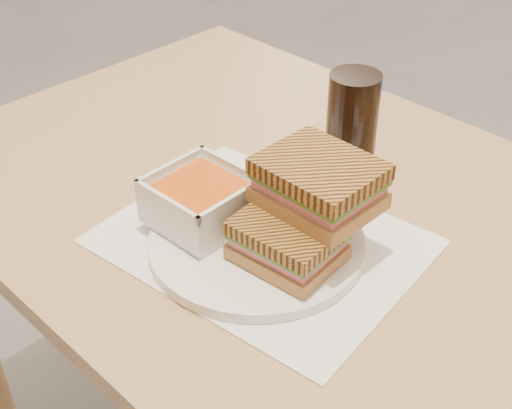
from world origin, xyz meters
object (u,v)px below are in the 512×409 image
Objects in this scene: main_table at (333,295)px; cola_glass at (352,125)px; soup_bowl at (201,202)px; panini_lower at (288,240)px; plate at (257,243)px.

cola_glass reaches higher than main_table.
panini_lower is at bearing 4.07° from soup_bowl.
cola_glass reaches higher than soup_bowl.
main_table is at bearing 40.29° from soup_bowl.
plate is at bearing -87.25° from cola_glass.
cola_glass is at bearing 92.75° from plate.
soup_bowl reaches higher than panini_lower.
main_table is 4.82× the size of plate.
main_table is 10.64× the size of soup_bowl.
plate is 2.21× the size of soup_bowl.
cola_glass is at bearing 73.98° from soup_bowl.
plate is 1.76× the size of cola_glass.
plate reaches higher than main_table.
main_table is 10.98× the size of panini_lower.
main_table is at bearing 60.22° from plate.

